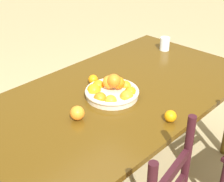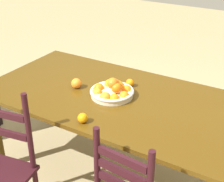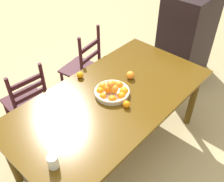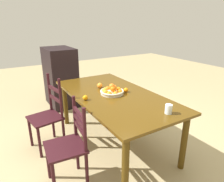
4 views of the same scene
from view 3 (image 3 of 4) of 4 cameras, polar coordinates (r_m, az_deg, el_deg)
The scene contains 10 objects.
ground_plane at distance 2.86m, azimuth -0.05°, elevation -12.41°, with size 12.00×12.00×0.00m, color tan.
dining_table at distance 2.37m, azimuth -0.06°, elevation -2.79°, with size 1.95×1.01×0.74m.
chair_near_window at distance 3.16m, azimuth -6.41°, elevation 4.79°, with size 0.45×0.45×0.99m.
chair_by_cabinet at distance 2.81m, azimuth -18.18°, elevation -2.54°, with size 0.42×0.42×0.93m.
cabinet at distance 3.73m, azimuth 16.19°, elevation 11.74°, with size 0.75×0.52×1.17m, color black.
fruit_bowl at distance 2.31m, azimuth 0.03°, elevation -0.05°, with size 0.32×0.32×0.15m.
orange_loose_0 at distance 2.53m, azimuth -7.02°, elevation 3.56°, with size 0.06×0.06×0.06m, color orange.
orange_loose_1 at distance 2.19m, azimuth 3.21°, elevation -2.95°, with size 0.06×0.06×0.06m, color orange.
orange_loose_2 at distance 2.50m, azimuth 4.09°, elevation 3.53°, with size 0.08×0.08×0.08m, color orange.
drinking_glass at distance 1.84m, azimuth -12.94°, elevation -14.99°, with size 0.08×0.08×0.10m, color silver.
Camera 3 is at (-1.28, -1.16, 2.27)m, focal length 41.36 mm.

